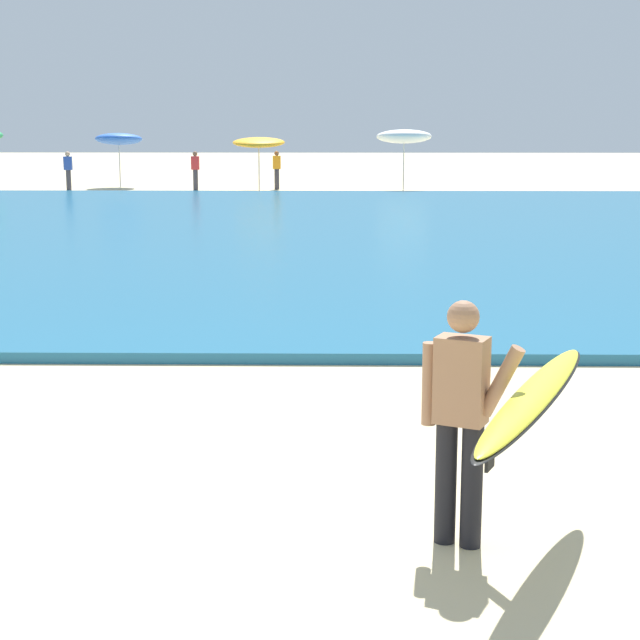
% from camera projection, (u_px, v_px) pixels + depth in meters
% --- Properties ---
extents(ground_plane, '(160.00, 160.00, 0.00)m').
position_uv_depth(ground_plane, '(31.00, 492.00, 8.17)').
color(ground_plane, beige).
extents(sea, '(120.00, 28.00, 0.14)m').
position_uv_depth(sea, '(241.00, 232.00, 26.12)').
color(sea, '#1E6084').
rests_on(sea, ground).
extents(surfer_with_board, '(1.38, 2.51, 1.73)m').
position_uv_depth(surfer_with_board, '(494.00, 406.00, 6.89)').
color(surfer_with_board, black).
rests_on(surfer_with_board, ground).
extents(beach_umbrella_1, '(1.98, 2.01, 2.36)m').
position_uv_depth(beach_umbrella_1, '(119.00, 139.00, 43.43)').
color(beach_umbrella_1, beige).
rests_on(beach_umbrella_1, ground).
extents(beach_umbrella_2, '(2.11, 2.13, 2.20)m').
position_uv_depth(beach_umbrella_2, '(259.00, 142.00, 41.43)').
color(beach_umbrella_2, beige).
rests_on(beach_umbrella_2, ground).
extents(beach_umbrella_3, '(2.23, 2.27, 2.54)m').
position_uv_depth(beach_umbrella_3, '(404.00, 137.00, 41.26)').
color(beach_umbrella_3, beige).
rests_on(beach_umbrella_3, ground).
extents(beachgoer_near_row_left, '(0.32, 0.20, 1.58)m').
position_uv_depth(beachgoer_near_row_left, '(68.00, 170.00, 41.58)').
color(beachgoer_near_row_left, '#383842').
rests_on(beachgoer_near_row_left, ground).
extents(beachgoer_near_row_mid, '(0.32, 0.20, 1.58)m').
position_uv_depth(beachgoer_near_row_mid, '(195.00, 170.00, 41.83)').
color(beachgoer_near_row_mid, '#383842').
rests_on(beachgoer_near_row_mid, ground).
extents(beachgoer_near_row_right, '(0.32, 0.20, 1.58)m').
position_uv_depth(beachgoer_near_row_right, '(277.00, 169.00, 42.33)').
color(beachgoer_near_row_right, '#383842').
rests_on(beachgoer_near_row_right, ground).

